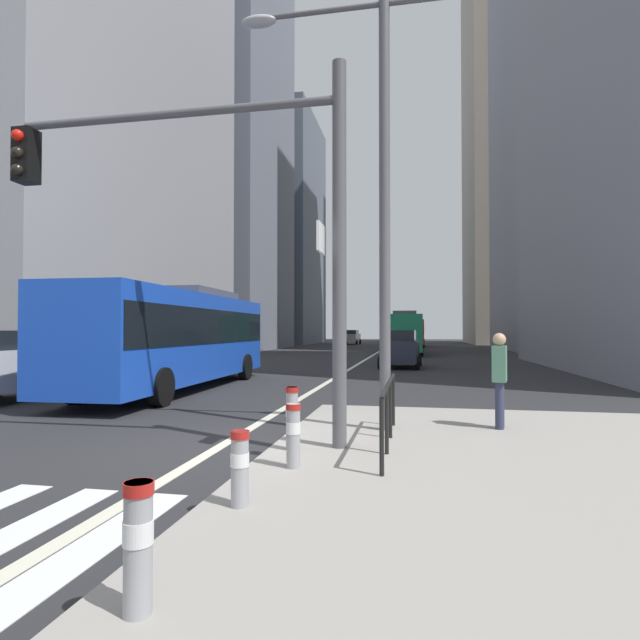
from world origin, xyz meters
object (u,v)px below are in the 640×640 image
(car_receding_near, at_px, (401,348))
(bollard_left, at_px, (240,464))
(city_bus_red_receding, at_px, (404,331))
(city_bus_blue_oncoming, at_px, (178,334))
(pedestrian_waiting, at_px, (500,375))
(city_bus_red_distant, at_px, (412,331))
(bollard_right, at_px, (293,432))
(bollard_back, at_px, (292,415))
(car_oncoming_mid, at_px, (352,337))
(traffic_signal_gantry, at_px, (221,198))
(bollard_front, at_px, (138,540))
(street_lamp_post, at_px, (384,148))

(car_receding_near, distance_m, bollard_left, 21.53)
(city_bus_red_receding, xyz_separation_m, car_receding_near, (0.13, -15.26, -0.85))
(city_bus_red_receding, bearing_deg, car_receding_near, -89.51)
(car_receding_near, xyz_separation_m, bollard_left, (-1.02, -21.51, -0.41))
(city_bus_blue_oncoming, distance_m, pedestrian_waiting, 10.83)
(city_bus_red_distant, xyz_separation_m, bollard_left, (-1.36, -55.62, -1.25))
(city_bus_blue_oncoming, distance_m, car_receding_near, 13.10)
(bollard_left, xyz_separation_m, bollard_right, (0.19, 1.51, 0.03))
(city_bus_red_receding, bearing_deg, bollard_left, -91.39)
(city_bus_blue_oncoming, height_order, car_receding_near, city_bus_blue_oncoming)
(city_bus_blue_oncoming, bearing_deg, bollard_back, -53.70)
(city_bus_red_receding, bearing_deg, car_oncoming_mid, 106.24)
(bollard_left, distance_m, bollard_back, 2.46)
(traffic_signal_gantry, xyz_separation_m, bollard_left, (1.32, -2.74, -3.52))
(bollard_left, height_order, bollard_back, bollard_back)
(bollard_front, xyz_separation_m, bollard_right, (0.16, 3.48, 0.00))
(car_receding_near, relative_size, bollard_right, 5.01)
(city_bus_red_distant, distance_m, bollard_left, 55.65)
(traffic_signal_gantry, relative_size, street_lamp_post, 0.75)
(pedestrian_waiting, bearing_deg, bollard_front, -115.81)
(street_lamp_post, bearing_deg, traffic_signal_gantry, -149.55)
(bollard_front, height_order, pedestrian_waiting, pedestrian_waiting)
(car_oncoming_mid, bearing_deg, pedestrian_waiting, -80.22)
(city_bus_red_distant, distance_m, car_receding_near, 34.12)
(city_bus_red_distant, relative_size, traffic_signal_gantry, 1.82)
(city_bus_blue_oncoming, xyz_separation_m, traffic_signal_gantry, (4.59, -7.68, 2.26))
(car_receding_near, bearing_deg, city_bus_red_receding, 90.49)
(traffic_signal_gantry, bearing_deg, bollard_front, -73.96)
(traffic_signal_gantry, xyz_separation_m, bollard_right, (1.51, -1.23, -3.48))
(traffic_signal_gantry, height_order, bollard_right, traffic_signal_gantry)
(car_oncoming_mid, bearing_deg, city_bus_red_receding, -73.76)
(car_receding_near, xyz_separation_m, bollard_right, (-0.83, -20.00, -0.37))
(car_oncoming_mid, bearing_deg, city_bus_red_distant, -42.06)
(bollard_right, height_order, bollard_back, bollard_back)
(city_bus_blue_oncoming, relative_size, city_bus_red_distant, 1.01)
(city_bus_red_distant, bearing_deg, bollard_left, -91.40)
(city_bus_red_distant, bearing_deg, car_receding_near, -90.57)
(car_oncoming_mid, distance_m, pedestrian_waiting, 59.02)
(city_bus_red_receding, xyz_separation_m, bollard_right, (-0.70, -35.25, -1.22))
(car_oncoming_mid, distance_m, street_lamp_post, 59.38)
(city_bus_red_receding, distance_m, traffic_signal_gantry, 34.17)
(car_oncoming_mid, bearing_deg, traffic_signal_gantry, -84.86)
(street_lamp_post, distance_m, bollard_right, 5.50)
(city_bus_red_receding, height_order, street_lamp_post, street_lamp_post)
(city_bus_blue_oncoming, distance_m, bollard_back, 9.95)
(city_bus_blue_oncoming, relative_size, car_oncoming_mid, 2.39)
(car_oncoming_mid, xyz_separation_m, street_lamp_post, (7.96, -58.68, 4.29))
(street_lamp_post, distance_m, bollard_back, 5.11)
(city_bus_red_receding, height_order, city_bus_red_distant, same)
(car_oncoming_mid, bearing_deg, car_receding_near, -79.40)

